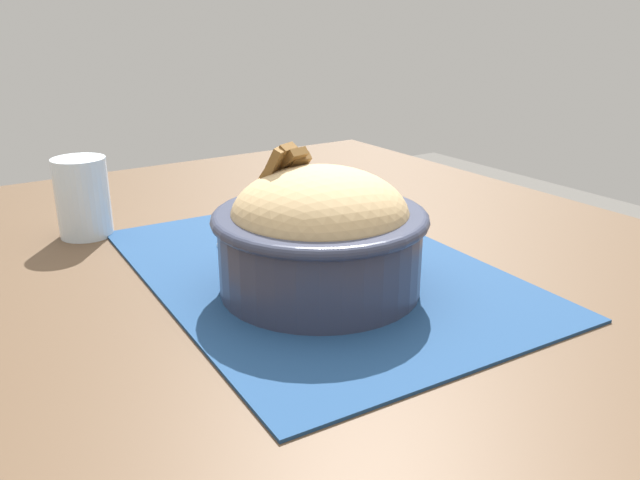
# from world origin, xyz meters

# --- Properties ---
(table) EXTENTS (1.09, 0.86, 0.78)m
(table) POSITION_xyz_m (0.00, 0.00, 0.71)
(table) COLOR #4C3826
(table) RESTS_ON ground_plane
(placemat) EXTENTS (0.47, 0.35, 0.00)m
(placemat) POSITION_xyz_m (-0.01, 0.01, 0.78)
(placemat) COLOR navy
(placemat) RESTS_ON table
(bowl) EXTENTS (0.22, 0.22, 0.14)m
(bowl) POSITION_xyz_m (-0.05, 0.04, 0.84)
(bowl) COLOR #2D3347
(bowl) RESTS_ON placemat
(fork) EXTENTS (0.02, 0.13, 0.00)m
(fork) POSITION_xyz_m (0.10, 0.01, 0.78)
(fork) COLOR silver
(fork) RESTS_ON placemat
(drinking_glass) EXTENTS (0.06, 0.06, 0.09)m
(drinking_glass) POSITION_xyz_m (0.24, 0.18, 0.82)
(drinking_glass) COLOR silver
(drinking_glass) RESTS_ON table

